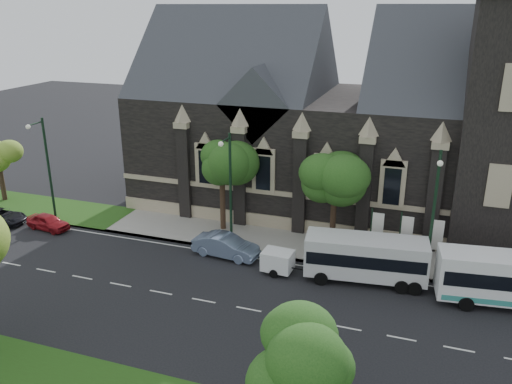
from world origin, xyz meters
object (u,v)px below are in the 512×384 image
at_px(shuttle_bus, 366,256).
at_px(car_far_black, 0,216).
at_px(tree_park_east, 318,361).
at_px(tree_walk_left, 225,162).
at_px(street_lamp_far, 47,165).
at_px(banner_flag_center, 404,234).
at_px(sedan, 226,246).
at_px(street_lamp_near, 434,210).
at_px(banner_flag_right, 434,238).
at_px(car_far_red, 48,222).
at_px(tree_walk_far, 0,153).
at_px(banner_flag_left, 375,230).
at_px(box_trailer, 278,261).
at_px(street_lamp_mid, 229,187).
at_px(tree_walk_right, 339,173).

xyz_separation_m(shuttle_bus, car_far_black, (-30.43, -0.26, -1.13)).
bearing_deg(tree_park_east, tree_walk_left, 120.87).
bearing_deg(street_lamp_far, shuttle_bus, -2.65).
distance_m(banner_flag_center, sedan, 12.70).
bearing_deg(street_lamp_near, sedan, -176.26).
bearing_deg(banner_flag_right, sedan, -168.83).
bearing_deg(banner_flag_center, tree_park_east, -96.57).
bearing_deg(shuttle_bus, car_far_red, 173.20).
distance_m(tree_walk_far, banner_flag_center, 36.20).
bearing_deg(car_far_red, street_lamp_near, -80.10).
bearing_deg(banner_flag_left, car_far_red, -173.27).
relative_size(street_lamp_near, box_trailer, 2.98).
relative_size(box_trailer, sedan, 0.61).
bearing_deg(street_lamp_near, street_lamp_mid, 180.00).
relative_size(tree_walk_left, car_far_black, 1.69).
bearing_deg(box_trailer, street_lamp_far, 177.56).
height_order(street_lamp_near, banner_flag_center, street_lamp_near).
distance_m(shuttle_bus, car_far_red, 25.79).
distance_m(street_lamp_near, street_lamp_mid, 14.00).
height_order(tree_walk_left, tree_walk_far, tree_walk_left).
distance_m(tree_park_east, banner_flag_left, 18.46).
relative_size(tree_walk_right, banner_flag_right, 1.95).
xyz_separation_m(shuttle_bus, car_far_red, (-25.76, 0.06, -1.11)).
distance_m(street_lamp_near, car_far_red, 30.00).
bearing_deg(tree_walk_far, shuttle_bus, -7.20).
bearing_deg(sedan, street_lamp_far, 92.49).
bearing_deg(tree_park_east, street_lamp_mid, 121.79).
xyz_separation_m(tree_walk_far, street_lamp_near, (37.82, -3.08, 0.49)).
relative_size(street_lamp_mid, shuttle_bus, 1.10).
distance_m(banner_flag_left, sedan, 10.78).
bearing_deg(street_lamp_mid, box_trailer, -25.78).
height_order(tree_walk_far, street_lamp_near, street_lamp_near).
bearing_deg(tree_walk_far, street_lamp_near, -4.66).
xyz_separation_m(tree_walk_right, street_lamp_far, (-23.21, -3.62, -0.71)).
bearing_deg(banner_flag_center, street_lamp_mid, -171.18).
distance_m(tree_walk_right, street_lamp_near, 7.72).
xyz_separation_m(street_lamp_near, street_lamp_mid, (-14.00, 0.00, 0.00)).
distance_m(tree_walk_right, sedan, 9.88).
distance_m(tree_walk_left, banner_flag_center, 14.58).
bearing_deg(banner_flag_left, box_trailer, -146.24).
height_order(banner_flag_left, car_far_red, banner_flag_left).
height_order(street_lamp_mid, banner_flag_left, street_lamp_mid).
bearing_deg(shuttle_bus, tree_walk_left, 151.31).
bearing_deg(banner_flag_left, tree_walk_right, 150.90).
height_order(banner_flag_center, sedan, banner_flag_center).
bearing_deg(box_trailer, banner_flag_left, 37.18).
height_order(street_lamp_near, street_lamp_mid, same).
relative_size(tree_walk_right, box_trailer, 2.59).
height_order(tree_walk_left, banner_flag_center, tree_walk_left).
bearing_deg(tree_park_east, tree_walk_right, 98.42).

